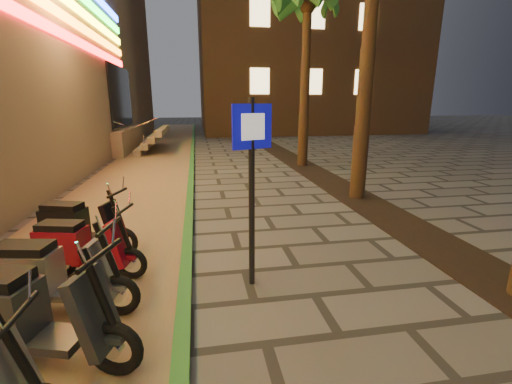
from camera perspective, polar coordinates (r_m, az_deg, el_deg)
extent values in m
cube|color=#8C7251|center=(11.85, -19.02, 1.64)|extent=(3.40, 60.00, 0.01)
cube|color=#2A6F29|center=(11.68, -10.79, 2.24)|extent=(0.18, 60.00, 0.10)
cube|color=black|center=(8.10, 22.57, -4.54)|extent=(1.20, 40.00, 0.02)
cube|color=black|center=(19.79, -21.57, 14.54)|extent=(0.08, 5.00, 3.00)
cube|color=gray|center=(20.37, -26.68, 7.76)|extent=(5.00, 6.00, 1.20)
cube|color=gray|center=(19.77, -18.13, 7.10)|extent=(0.35, 5.00, 0.30)
cube|color=gray|center=(19.69, -17.19, 8.03)|extent=(0.35, 5.00, 0.30)
cube|color=gray|center=(19.62, -16.23, 8.96)|extent=(0.35, 5.00, 0.30)
cube|color=gray|center=(19.56, -15.26, 9.89)|extent=(0.35, 5.00, 0.30)
cylinder|color=silver|center=(17.76, -20.60, 9.69)|extent=(2.09, 0.06, 0.81)
cylinder|color=silver|center=(21.70, -18.70, 10.60)|extent=(2.09, 0.06, 0.81)
cube|color=#FFDB8C|center=(25.85, 0.64, 18.00)|extent=(1.40, 0.06, 1.80)
cube|color=#FFDB8C|center=(26.86, 9.48, 17.68)|extent=(1.40, 0.06, 1.80)
cube|color=#FFDB8C|center=(28.40, 17.48, 17.06)|extent=(1.40, 0.06, 1.80)
cube|color=#FFDB8C|center=(26.49, 0.67, 27.76)|extent=(1.40, 0.06, 1.80)
cube|color=#FFDB8C|center=(27.48, 9.92, 27.09)|extent=(1.40, 0.06, 1.80)
cube|color=#FFDB8C|center=(28.99, 18.24, 25.95)|extent=(1.40, 0.06, 1.80)
cylinder|color=#472D19|center=(9.43, 17.71, 16.04)|extent=(0.40, 0.40, 5.70)
cylinder|color=#472D19|center=(14.08, 8.13, 16.42)|extent=(0.40, 0.40, 5.95)
sphere|color=#472D19|center=(14.48, 8.61, 28.26)|extent=(0.56, 0.56, 0.56)
cone|color=#275A1C|center=(15.45, 8.15, 29.14)|extent=(2.00, 0.93, 1.52)
cylinder|color=black|center=(4.60, -0.73, -0.79)|extent=(0.08, 0.08, 2.59)
cube|color=#0C0CA6|center=(4.43, -0.64, 10.84)|extent=(0.54, 0.23, 0.57)
cube|color=white|center=(4.41, -0.48, 10.82)|extent=(0.32, 0.14, 0.33)
cube|color=silver|center=(3.33, -35.54, -23.92)|extent=(0.27, 0.40, 0.69)
cylinder|color=black|center=(3.19, -34.92, -21.27)|extent=(0.27, 0.07, 0.73)
cylinder|color=black|center=(3.01, -34.96, -16.43)|extent=(0.05, 0.57, 0.04)
torus|color=black|center=(3.77, -22.54, -22.94)|extent=(0.58, 0.27, 0.58)
cylinder|color=silver|center=(3.77, -22.54, -22.94)|extent=(0.18, 0.15, 0.16)
cube|color=#2A2D30|center=(4.06, -30.90, -20.24)|extent=(0.69, 0.54, 0.09)
cube|color=#2A2D30|center=(3.63, -25.38, -17.61)|extent=(0.41, 0.51, 0.78)
cylinder|color=black|center=(3.49, -24.68, -14.74)|extent=(0.31, 0.16, 0.82)
cylinder|color=black|center=(3.31, -24.51, -9.50)|extent=(0.23, 0.63, 0.05)
cube|color=#2A2D30|center=(3.69, -22.75, -21.29)|extent=(0.28, 0.22, 0.07)
torus|color=black|center=(5.16, -34.17, -13.95)|extent=(0.55, 0.20, 0.54)
cylinder|color=silver|center=(5.16, -34.17, -13.95)|extent=(0.16, 0.13, 0.14)
torus|color=black|center=(4.62, -21.91, -15.69)|extent=(0.55, 0.20, 0.54)
cylinder|color=silver|center=(4.62, -21.91, -15.69)|extent=(0.16, 0.13, 0.14)
cube|color=gray|center=(4.85, -28.58, -14.41)|extent=(0.62, 0.45, 0.08)
cube|color=gray|center=(4.99, -33.88, -11.04)|extent=(0.78, 0.52, 0.52)
cube|color=black|center=(4.88, -34.38, -7.85)|extent=(0.69, 0.44, 0.12)
cube|color=gray|center=(4.51, -24.06, -11.62)|extent=(0.35, 0.46, 0.72)
cylinder|color=black|center=(4.40, -23.48, -9.29)|extent=(0.29, 0.12, 0.76)
cylinder|color=black|center=(4.26, -23.30, -5.27)|extent=(0.16, 0.60, 0.05)
cube|color=gray|center=(4.56, -22.06, -14.35)|extent=(0.25, 0.18, 0.06)
torus|color=black|center=(5.91, -29.82, -9.99)|extent=(0.50, 0.21, 0.50)
cylinder|color=silver|center=(5.91, -29.82, -9.99)|extent=(0.15, 0.12, 0.13)
torus|color=black|center=(5.42, -20.14, -11.10)|extent=(0.50, 0.21, 0.50)
cylinder|color=silver|center=(5.42, -20.14, -11.10)|extent=(0.15, 0.12, 0.13)
cube|color=maroon|center=(5.63, -25.33, -10.19)|extent=(0.59, 0.44, 0.08)
cube|color=maroon|center=(5.77, -29.53, -7.56)|extent=(0.73, 0.51, 0.48)
cube|color=black|center=(5.68, -29.88, -4.97)|extent=(0.65, 0.43, 0.11)
cube|color=maroon|center=(5.34, -21.78, -7.82)|extent=(0.34, 0.43, 0.67)
cylinder|color=black|center=(5.25, -21.31, -5.94)|extent=(0.27, 0.13, 0.71)
cylinder|color=black|center=(5.13, -21.14, -2.78)|extent=(0.17, 0.55, 0.04)
cube|color=maroon|center=(5.37, -20.25, -10.00)|extent=(0.23, 0.18, 0.06)
torus|color=black|center=(6.80, -29.51, -6.75)|extent=(0.52, 0.25, 0.51)
cylinder|color=silver|center=(6.80, -29.51, -6.75)|extent=(0.16, 0.14, 0.14)
torus|color=black|center=(6.22, -21.21, -7.72)|extent=(0.52, 0.25, 0.51)
cylinder|color=silver|center=(6.22, -21.21, -7.72)|extent=(0.16, 0.14, 0.14)
cube|color=black|center=(6.48, -25.66, -6.90)|extent=(0.62, 0.48, 0.08)
cube|color=black|center=(6.67, -29.27, -4.51)|extent=(0.77, 0.56, 0.49)
cube|color=black|center=(6.59, -29.58, -2.15)|extent=(0.68, 0.48, 0.12)
cube|color=black|center=(6.17, -22.63, -4.70)|extent=(0.37, 0.46, 0.70)
cylinder|color=black|center=(6.08, -22.25, -2.98)|extent=(0.28, 0.15, 0.73)
cylinder|color=black|center=(5.97, -22.13, -0.11)|extent=(0.21, 0.56, 0.04)
cube|color=black|center=(6.17, -21.31, -6.70)|extent=(0.25, 0.20, 0.06)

